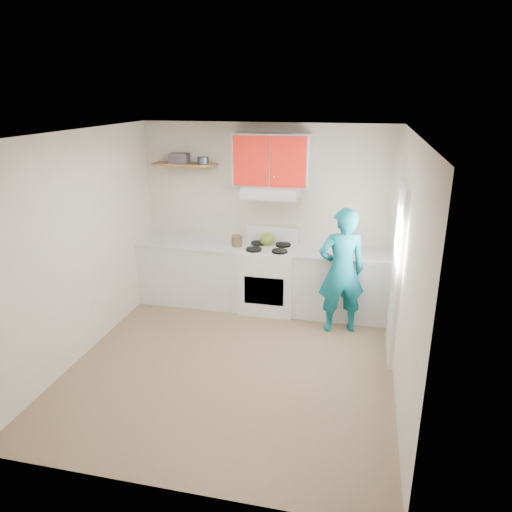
% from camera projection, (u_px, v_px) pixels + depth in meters
% --- Properties ---
extents(floor, '(3.80, 3.80, 0.00)m').
position_uv_depth(floor, '(233.00, 364.00, 5.54)').
color(floor, brown).
rests_on(floor, ground).
extents(ceiling, '(3.60, 3.80, 0.04)m').
position_uv_depth(ceiling, '(229.00, 133.00, 4.70)').
color(ceiling, white).
rests_on(ceiling, floor).
extents(back_wall, '(3.60, 0.04, 2.60)m').
position_uv_depth(back_wall, '(267.00, 216.00, 6.87)').
color(back_wall, beige).
rests_on(back_wall, floor).
extents(front_wall, '(3.60, 0.04, 2.60)m').
position_uv_depth(front_wall, '(158.00, 344.00, 3.37)').
color(front_wall, beige).
rests_on(front_wall, floor).
extents(left_wall, '(0.04, 3.80, 2.60)m').
position_uv_depth(left_wall, '(80.00, 247.00, 5.49)').
color(left_wall, beige).
rests_on(left_wall, floor).
extents(right_wall, '(0.04, 3.80, 2.60)m').
position_uv_depth(right_wall, '(406.00, 271.00, 4.74)').
color(right_wall, beige).
rests_on(right_wall, floor).
extents(door, '(0.05, 0.85, 2.05)m').
position_uv_depth(door, '(397.00, 272.00, 5.48)').
color(door, white).
rests_on(door, floor).
extents(door_glass, '(0.01, 0.55, 0.95)m').
position_uv_depth(door_glass, '(398.00, 237.00, 5.35)').
color(door_glass, white).
rests_on(door_glass, door).
extents(counter_left, '(1.52, 0.60, 0.90)m').
position_uv_depth(counter_left, '(194.00, 272.00, 7.09)').
color(counter_left, silver).
rests_on(counter_left, floor).
extents(counter_right, '(1.32, 0.60, 0.90)m').
position_uv_depth(counter_right, '(342.00, 285.00, 6.63)').
color(counter_right, silver).
rests_on(counter_right, floor).
extents(stove, '(0.76, 0.65, 0.92)m').
position_uv_depth(stove, '(268.00, 279.00, 6.82)').
color(stove, white).
rests_on(stove, floor).
extents(range_hood, '(0.76, 0.44, 0.15)m').
position_uv_depth(range_hood, '(271.00, 192.00, 6.52)').
color(range_hood, silver).
rests_on(range_hood, back_wall).
extents(upper_cabinets, '(1.02, 0.33, 0.70)m').
position_uv_depth(upper_cabinets, '(272.00, 160.00, 6.43)').
color(upper_cabinets, red).
rests_on(upper_cabinets, back_wall).
extents(shelf, '(0.90, 0.30, 0.04)m').
position_uv_depth(shelf, '(185.00, 164.00, 6.74)').
color(shelf, brown).
rests_on(shelf, back_wall).
extents(books, '(0.28, 0.21, 0.14)m').
position_uv_depth(books, '(179.00, 158.00, 6.71)').
color(books, '#433B41').
rests_on(books, shelf).
extents(tin, '(0.18, 0.18, 0.10)m').
position_uv_depth(tin, '(203.00, 160.00, 6.63)').
color(tin, '#333D4C').
rests_on(tin, shelf).
extents(kettle, '(0.23, 0.23, 0.18)m').
position_uv_depth(kettle, '(267.00, 239.00, 6.79)').
color(kettle, olive).
rests_on(kettle, stove).
extents(crock, '(0.19, 0.19, 0.18)m').
position_uv_depth(crock, '(237.00, 241.00, 6.73)').
color(crock, brown).
rests_on(crock, counter_left).
extents(cutting_board, '(0.29, 0.22, 0.02)m').
position_uv_depth(cutting_board, '(320.00, 251.00, 6.58)').
color(cutting_board, olive).
rests_on(cutting_board, counter_right).
extents(silicone_mat, '(0.33, 0.29, 0.01)m').
position_uv_depth(silicone_mat, '(376.00, 256.00, 6.42)').
color(silicone_mat, red).
rests_on(silicone_mat, counter_right).
extents(person, '(0.70, 0.56, 1.66)m').
position_uv_depth(person, '(341.00, 271.00, 6.07)').
color(person, '#0C6574').
rests_on(person, floor).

